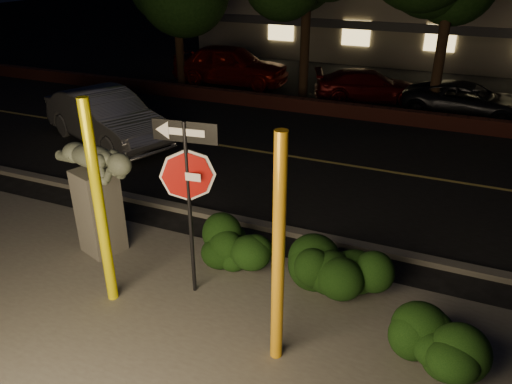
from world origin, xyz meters
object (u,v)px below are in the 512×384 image
yellow_pole_left (100,207)px  parked_car_darkred (368,86)px  signpost (187,176)px  silver_sedan (106,117)px  parked_car_red (231,65)px  yellow_pole_right (278,256)px  parked_car_dark (467,101)px  sculpture (96,186)px

yellow_pole_left → parked_car_darkred: yellow_pole_left is taller
signpost → parked_car_darkred: bearing=81.9°
signpost → silver_sedan: signpost is taller
parked_car_red → parked_car_darkred: 6.09m
yellow_pole_right → parked_car_dark: bearing=81.4°
silver_sedan → parked_car_dark: bearing=-32.9°
sculpture → silver_sedan: bearing=146.1°
parked_car_darkred → parked_car_dark: bearing=-120.5°
yellow_pole_right → signpost: yellow_pole_right is taller
sculpture → parked_car_darkred: 13.09m
parked_car_red → parked_car_dark: 9.77m
sculpture → parked_car_darkred: sculpture is taller
parked_car_dark → yellow_pole_right: bearing=177.6°
yellow_pole_right → signpost: (-1.87, 0.89, 0.46)m
sculpture → silver_sedan: (-3.86, 5.07, -0.63)m
parked_car_dark → yellow_pole_left: bearing=165.2°
parked_car_darkred → sculpture: bearing=149.6°
yellow_pole_right → parked_car_dark: 13.62m
yellow_pole_left → parked_car_dark: 14.25m
parked_car_red → parked_car_dark: (9.71, -1.05, -0.25)m
sculpture → parked_car_red: size_ratio=0.46×
yellow_pole_right → parked_car_darkred: bearing=96.4°
parked_car_red → yellow_pole_left: bearing=-164.7°
yellow_pole_left → silver_sedan: yellow_pole_left is taller
silver_sedan → parked_car_red: (0.32, 8.07, 0.06)m
yellow_pole_left → parked_car_red: size_ratio=0.70×
yellow_pole_left → silver_sedan: 8.01m
sculpture → signpost: bearing=7.9°
signpost → sculpture: size_ratio=1.34×
yellow_pole_right → silver_sedan: yellow_pole_right is taller
yellow_pole_right → silver_sedan: 10.29m
yellow_pole_right → sculpture: 4.36m
yellow_pole_left → signpost: size_ratio=1.14×
parked_car_darkred → signpost: bearing=159.6°
yellow_pole_left → parked_car_dark: bearing=69.0°
signpost → sculpture: 2.44m
signpost → parked_car_red: 14.83m
silver_sedan → parked_car_darkred: (6.40, 7.75, -0.19)m
parked_car_darkred → parked_car_dark: parked_car_darkred is taller
yellow_pole_left → silver_sedan: size_ratio=0.73×
parked_car_dark → sculpture: bearing=159.2°
parked_car_red → parked_car_darkred: bearing=-95.6°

